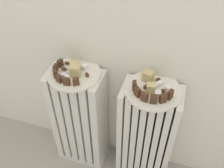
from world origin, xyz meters
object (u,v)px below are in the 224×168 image
object	(u,v)px
fork	(68,76)
plate_left	(74,74)
plate_right	(153,90)
radiator_right	(146,136)
radiator_left	(80,120)

from	to	relation	value
fork	plate_left	bearing A→B (deg)	69.74
plate_left	plate_right	xyz separation A→B (m)	(0.37, 0.00, 0.00)
radiator_right	fork	distance (m)	0.51
radiator_right	fork	world-z (taller)	fork
plate_left	plate_right	distance (m)	0.37
plate_right	radiator_right	bearing A→B (deg)	0.00
radiator_right	plate_right	size ratio (longest dim) A/B	2.56
plate_right	fork	bearing A→B (deg)	-174.97
fork	radiator_right	bearing A→B (deg)	5.03
radiator_right	plate_right	bearing A→B (deg)	180.00
plate_left	fork	size ratio (longest dim) A/B	2.55
radiator_left	plate_right	world-z (taller)	plate_right
radiator_right	plate_right	xyz separation A→B (m)	(-0.00, 0.00, 0.33)
radiator_left	radiator_right	distance (m)	0.37
plate_right	fork	xyz separation A→B (m)	(-0.38, -0.03, 0.01)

